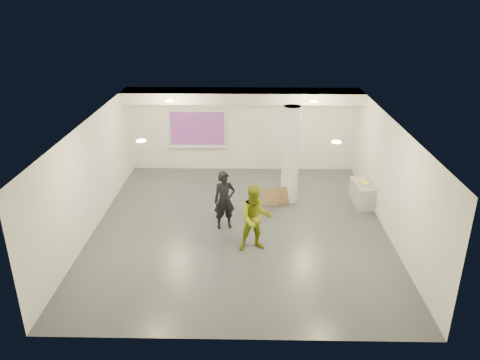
{
  "coord_description": "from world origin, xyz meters",
  "views": [
    {
      "loc": [
        0.24,
        -11.54,
        6.2
      ],
      "look_at": [
        0.0,
        0.4,
        1.25
      ],
      "focal_mm": 35.0,
      "sensor_mm": 36.0,
      "label": 1
    }
  ],
  "objects_px": {
    "projection_screen": "(197,129)",
    "credenza": "(362,193)",
    "column": "(291,155)",
    "man": "(256,218)",
    "woman": "(224,200)"
  },
  "relations": [
    {
      "from": "projection_screen",
      "to": "woman",
      "type": "distance_m",
      "value": 4.68
    },
    {
      "from": "credenza",
      "to": "man",
      "type": "distance_m",
      "value": 4.33
    },
    {
      "from": "column",
      "to": "credenza",
      "type": "distance_m",
      "value": 2.51
    },
    {
      "from": "column",
      "to": "projection_screen",
      "type": "bearing_deg",
      "value": 139.44
    },
    {
      "from": "projection_screen",
      "to": "woman",
      "type": "relative_size",
      "value": 1.28
    },
    {
      "from": "projection_screen",
      "to": "credenza",
      "type": "xyz_separation_m",
      "value": [
        5.32,
        -2.87,
        -1.19
      ]
    },
    {
      "from": "woman",
      "to": "man",
      "type": "xyz_separation_m",
      "value": [
        0.83,
        -1.14,
        0.05
      ]
    },
    {
      "from": "column",
      "to": "man",
      "type": "xyz_separation_m",
      "value": [
        -1.08,
        -2.96,
        -0.63
      ]
    },
    {
      "from": "projection_screen",
      "to": "man",
      "type": "xyz_separation_m",
      "value": [
        2.02,
        -5.61,
        -0.66
      ]
    },
    {
      "from": "column",
      "to": "projection_screen",
      "type": "distance_m",
      "value": 4.08
    },
    {
      "from": "projection_screen",
      "to": "man",
      "type": "relative_size",
      "value": 1.21
    },
    {
      "from": "credenza",
      "to": "woman",
      "type": "xyz_separation_m",
      "value": [
        -4.13,
        -1.61,
        0.48
      ]
    },
    {
      "from": "credenza",
      "to": "woman",
      "type": "distance_m",
      "value": 4.46
    },
    {
      "from": "woman",
      "to": "man",
      "type": "height_order",
      "value": "man"
    },
    {
      "from": "column",
      "to": "projection_screen",
      "type": "relative_size",
      "value": 1.43
    }
  ]
}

